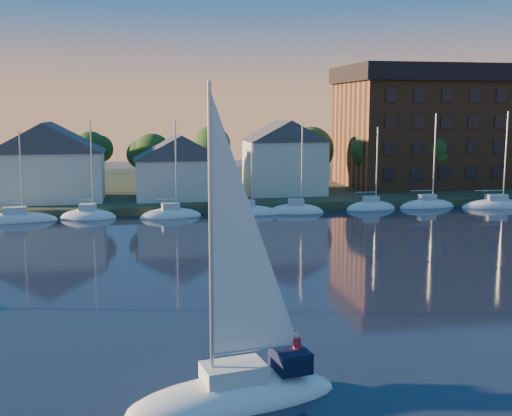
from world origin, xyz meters
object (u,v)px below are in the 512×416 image
object	(u,v)px
clubhouse_centre	(180,166)
condo_block	(445,125)
clubhouse_east	(284,156)
clubhouse_west	(48,161)
hero_sailboat	(237,387)

from	to	relation	value
clubhouse_centre	condo_block	size ratio (longest dim) A/B	0.37
clubhouse_east	condo_block	world-z (taller)	condo_block
clubhouse_centre	clubhouse_east	distance (m)	14.17
clubhouse_west	condo_block	world-z (taller)	condo_block
condo_block	clubhouse_centre	bearing A→B (deg)	-168.76
clubhouse_east	hero_sailboat	bearing A→B (deg)	-105.17
condo_block	clubhouse_west	bearing A→B (deg)	-172.93
clubhouse_centre	condo_block	xyz separation A→B (m)	(40.00, 7.95, 4.66)
clubhouse_east	condo_block	bearing A→B (deg)	12.89
clubhouse_centre	condo_block	distance (m)	41.05
clubhouse_centre	clubhouse_west	bearing A→B (deg)	176.42
clubhouse_west	clubhouse_east	distance (m)	30.02
clubhouse_centre	clubhouse_east	xyz separation A→B (m)	(14.00, 2.00, 0.87)
clubhouse_west	hero_sailboat	distance (m)	58.91
condo_block	clubhouse_east	bearing A→B (deg)	-167.11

